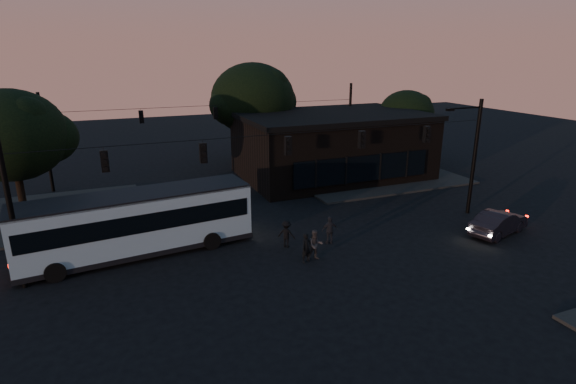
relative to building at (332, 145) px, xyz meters
name	(u,v)px	position (x,y,z in m)	size (l,w,h in m)	color
ground	(319,274)	(-9.00, -15.97, -2.71)	(120.00, 120.00, 0.00)	black
sidewalk_far_right	(373,176)	(3.00, -1.97, -2.63)	(14.00, 10.00, 0.15)	black
sidewalk_far_left	(29,217)	(-23.00, -1.97, -2.63)	(14.00, 10.00, 0.15)	black
building	(332,145)	(0.00, 0.00, 0.00)	(15.40, 10.41, 5.40)	black
tree_behind	(253,99)	(-5.00, 6.03, 3.48)	(7.60, 7.60, 9.43)	black
tree_right	(406,114)	(9.00, 2.03, 1.93)	(5.20, 5.20, 6.86)	black
tree_left	(11,135)	(-23.00, -2.97, 2.86)	(6.40, 6.40, 8.30)	black
signal_rig_near	(288,166)	(-9.00, -11.97, 1.74)	(26.24, 0.30, 7.50)	black
signal_rig_far	(216,127)	(-9.00, 4.03, 1.50)	(26.24, 0.30, 7.50)	black
bus	(138,220)	(-16.78, -10.22, -0.84)	(12.06, 3.97, 3.34)	#9AB7C4
car	(499,222)	(2.96, -15.47, -2.00)	(1.49, 4.29, 1.41)	black
pedestrian_a	(306,248)	(-9.06, -14.56, -1.92)	(0.57, 0.38, 1.57)	black
pedestrian_b	(315,245)	(-8.51, -14.47, -1.89)	(0.79, 0.62, 1.63)	#373232
pedestrian_c	(330,230)	(-6.87, -12.94, -1.91)	(0.94, 0.39, 1.60)	black
pedestrian_d	(287,234)	(-9.28, -12.44, -1.94)	(0.99, 0.57, 1.54)	black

